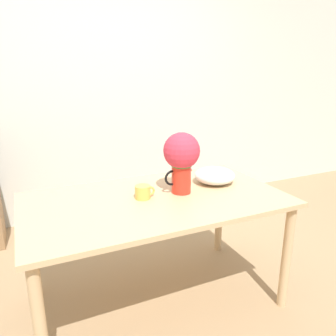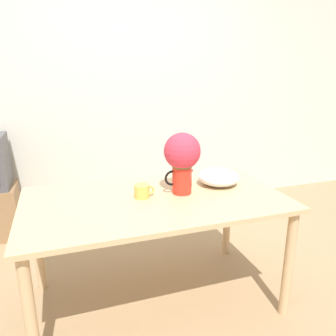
# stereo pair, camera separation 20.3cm
# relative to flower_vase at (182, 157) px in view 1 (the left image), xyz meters

# --- Properties ---
(ground_plane) EXTENTS (12.00, 12.00, 0.00)m
(ground_plane) POSITION_rel_flower_vase_xyz_m (-0.04, -0.11, -0.98)
(ground_plane) COLOR #9E7F5B
(wall_back) EXTENTS (8.00, 0.05, 2.60)m
(wall_back) POSITION_rel_flower_vase_xyz_m (-0.04, 1.61, 0.32)
(wall_back) COLOR silver
(wall_back) RESTS_ON ground_plane
(table) EXTENTS (1.60, 0.90, 0.75)m
(table) POSITION_rel_flower_vase_xyz_m (-0.19, -0.02, -0.33)
(table) COLOR tan
(table) RESTS_ON ground_plane
(flower_vase) EXTENTS (0.23, 0.23, 0.39)m
(flower_vase) POSITION_rel_flower_vase_xyz_m (0.00, 0.00, 0.00)
(flower_vase) COLOR red
(flower_vase) RESTS_ON table
(coffee_mug) EXTENTS (0.13, 0.10, 0.08)m
(coffee_mug) POSITION_rel_flower_vase_xyz_m (-0.26, 0.00, -0.20)
(coffee_mug) COLOR gold
(coffee_mug) RESTS_ON table
(white_bowl) EXTENTS (0.28, 0.28, 0.11)m
(white_bowl) POSITION_rel_flower_vase_xyz_m (0.30, 0.07, -0.18)
(white_bowl) COLOR silver
(white_bowl) RESTS_ON table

